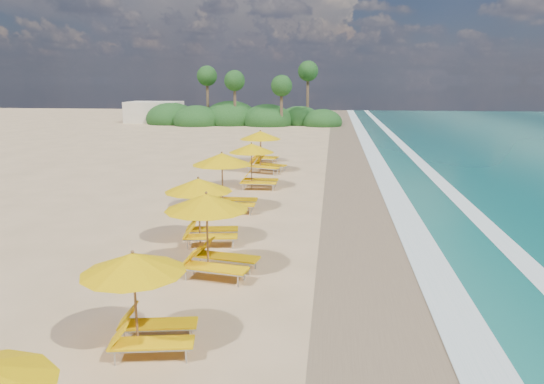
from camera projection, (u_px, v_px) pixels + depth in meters
ground at (272, 221)px, 20.88m from camera, size 160.00×160.00×0.00m
wet_sand at (371, 224)px, 20.41m from camera, size 4.00×160.00×0.01m
surf_foam at (440, 225)px, 20.09m from camera, size 4.00×160.00×0.01m
station_1 at (143, 294)px, 10.65m from camera, size 2.65×2.53×2.22m
station_2 at (213, 229)px, 14.83m from camera, size 2.99×2.86×2.50m
station_3 at (204, 206)px, 17.72m from camera, size 2.84×2.71×2.39m
station_4 at (227, 178)px, 22.14m from camera, size 2.91×2.71×2.63m
station_5 at (255, 163)px, 26.90m from camera, size 2.65×2.44×2.45m
station_6 at (263, 149)px, 31.65m from camera, size 3.37×3.31×2.63m
station_7 at (263, 146)px, 35.67m from camera, size 2.45×2.33×2.06m
treeline at (238, 117)px, 65.96m from camera, size 25.80×8.80×9.74m
beach_building at (154, 112)px, 69.69m from camera, size 7.00×5.00×2.80m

